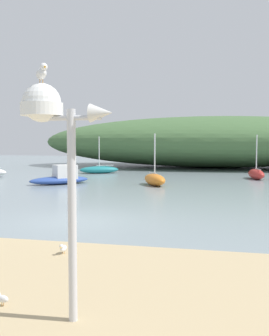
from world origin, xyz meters
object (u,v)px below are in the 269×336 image
Objects in this scene: sailboat_inner_mooring at (155,179)px; seagull_on_radar at (42,72)px; motorboat_mid_channel at (61,177)px; sailboat_east_reach at (99,170)px; mast_structure at (51,122)px; seagull_by_mast at (63,248)px; sailboat_far_right at (256,174)px; seagull_upper_strand at (2,298)px.

seagull_on_radar is at bearing -85.07° from sailboat_inner_mooring.
seagull_on_radar is 0.10× the size of sailboat_inner_mooring.
motorboat_mid_channel is 1.08× the size of sailboat_east_reach.
mast_structure is at bearing -66.90° from motorboat_mid_channel.
sailboat_east_reach is at bearing 106.56° from mast_structure.
mast_structure is 9.59× the size of seagull_by_mast.
seagull_on_radar is 25.13m from sailboat_far_right.
seagull_on_radar is 20.03m from motorboat_mid_channel.
sailboat_east_reach is at bearing 127.37° from sailboat_inner_mooring.
seagull_on_radar reaches higher than sailboat_inner_mooring.
mast_structure reaches higher than sailboat_inner_mooring.
seagull_on_radar is at bearing -73.68° from sailboat_east_reach.
sailboat_inner_mooring is (-1.74, 18.75, -2.59)m from mast_structure.
seagull_on_radar is 1.12× the size of seagull_upper_strand.
sailboat_east_reach is (-12.85, 2.57, -0.06)m from sailboat_far_right.
sailboat_far_right is at bearing 26.17° from motorboat_mid_channel.
sailboat_east_reach is (-7.90, 26.99, -3.33)m from seagull_on_radar.
sailboat_east_reach is (-6.29, 8.23, -0.06)m from sailboat_inner_mooring.
sailboat_inner_mooring is at bearing 94.93° from seagull_on_radar.
sailboat_east_reach is 27.68m from seagull_upper_strand.
motorboat_mid_channel is 6.06m from sailboat_inner_mooring.
sailboat_far_right reaches higher than seagull_upper_strand.
seagull_on_radar is 4.58m from seagull_by_mast.
seagull_on_radar is 0.92× the size of seagull_by_mast.
seagull_by_mast is at bearing -105.54° from sailboat_far_right.
seagull_on_radar is at bearing -67.23° from motorboat_mid_channel.
mast_structure is 19.01m from sailboat_inner_mooring.
motorboat_mid_channel is 11.10× the size of seagull_by_mast.
seagull_by_mast is (0.61, -15.76, -0.04)m from sailboat_inner_mooring.
motorboat_mid_channel reaches higher than seagull_by_mast.
sailboat_east_reach is at bearing 106.03° from seagull_by_mast.
seagull_on_radar is 0.08× the size of motorboat_mid_channel.
seagull_on_radar is at bearing -173.55° from mast_structure.
sailboat_inner_mooring is (-1.62, 18.76, -3.27)m from seagull_on_radar.
sailboat_inner_mooring is at bearing -139.23° from sailboat_far_right.
sailboat_east_reach is 12.62× the size of seagull_upper_strand.
sailboat_inner_mooring reaches higher than motorboat_mid_channel.
motorboat_mid_channel is at bearing -153.83° from sailboat_far_right.
seagull_by_mast is at bearing 110.73° from mast_structure.
seagull_by_mast is (6.89, -24.00, 0.01)m from sailboat_east_reach.
sailboat_inner_mooring is (6.03, 0.53, -0.05)m from motorboat_mid_channel.
seagull_on_radar is 19.11m from sailboat_inner_mooring.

